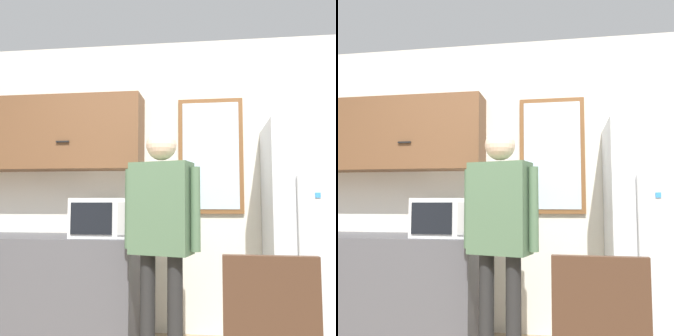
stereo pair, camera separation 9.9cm
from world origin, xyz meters
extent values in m
cube|color=silver|center=(0.00, 1.92, 1.35)|extent=(6.00, 0.06, 2.70)
cube|color=#4C4C51|center=(-1.16, 1.58, 0.44)|extent=(2.08, 0.63, 0.88)
cube|color=brown|center=(-1.16, 1.74, 1.81)|extent=(2.08, 0.31, 0.68)
cube|color=black|center=(-0.79, 1.57, 1.71)|extent=(0.12, 0.01, 0.01)
cube|color=white|center=(-0.40, 1.52, 1.05)|extent=(0.48, 0.36, 0.32)
cube|color=black|center=(-0.44, 1.33, 1.05)|extent=(0.34, 0.01, 0.25)
cube|color=#B2B2B2|center=(-0.19, 1.33, 1.05)|extent=(0.07, 0.01, 0.26)
cylinder|color=black|center=(0.04, 1.18, 0.40)|extent=(0.11, 0.11, 0.80)
cylinder|color=black|center=(0.25, 1.12, 0.40)|extent=(0.11, 0.11, 0.80)
cube|color=#4C6B4C|center=(0.15, 1.15, 1.13)|extent=(0.48, 0.32, 0.66)
sphere|color=beige|center=(0.15, 1.15, 1.59)|extent=(0.23, 0.23, 0.23)
cylinder|color=#4C6B4C|center=(-0.10, 1.22, 1.13)|extent=(0.07, 0.07, 0.59)
cylinder|color=#4C6B4C|center=(0.40, 1.09, 1.13)|extent=(0.07, 0.07, 0.59)
cube|color=silver|center=(1.34, 1.54, 0.90)|extent=(0.78, 0.68, 1.80)
cylinder|color=silver|center=(1.12, 1.18, 1.05)|extent=(0.02, 0.02, 0.63)
cube|color=#338CDB|center=(1.26, 1.20, 1.22)|extent=(0.04, 0.01, 0.04)
cube|color=#472D1E|center=(0.75, 0.06, 0.71)|extent=(0.39, 0.05, 0.48)
cube|color=brown|center=(0.50, 1.88, 1.60)|extent=(0.59, 0.04, 1.06)
cube|color=silver|center=(0.50, 1.86, 1.60)|extent=(0.51, 0.01, 0.98)
camera|label=1|loc=(0.52, -1.56, 1.18)|focal=40.00mm
camera|label=2|loc=(0.62, -1.54, 1.18)|focal=40.00mm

